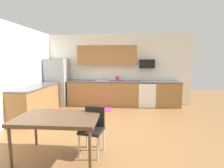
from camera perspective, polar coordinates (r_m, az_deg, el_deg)
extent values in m
plane|color=olive|center=(4.50, -1.04, -14.51)|extent=(12.00, 12.00, 0.00)
cube|color=white|center=(6.81, 1.10, 4.83)|extent=(5.80, 0.10, 2.70)
cube|color=white|center=(5.16, -31.85, 2.64)|extent=(0.10, 5.80, 2.70)
cube|color=olive|center=(6.62, -2.84, -3.13)|extent=(2.64, 0.60, 0.90)
cube|color=olive|center=(6.74, 17.64, -3.29)|extent=(0.91, 0.60, 0.90)
cube|color=olive|center=(5.78, -23.67, -5.44)|extent=(0.60, 2.00, 0.90)
cube|color=#4C4C51|center=(6.50, 0.90, 0.88)|extent=(4.80, 0.64, 0.04)
cube|color=#4C4C51|center=(5.69, -23.94, -0.82)|extent=(0.64, 2.00, 0.04)
cube|color=olive|center=(6.61, -1.64, 9.50)|extent=(2.20, 0.34, 0.70)
cube|color=#9EA0A5|center=(6.92, -17.47, 0.62)|extent=(0.76, 0.70, 1.76)
cube|color=white|center=(6.61, 11.24, -3.37)|extent=(0.60, 0.60, 0.88)
cube|color=black|center=(6.54, 11.35, 0.54)|extent=(0.60, 0.60, 0.03)
cube|color=black|center=(6.59, 11.41, 6.53)|extent=(0.54, 0.36, 0.32)
cube|color=#A5A8AD|center=(6.55, -3.13, 0.57)|extent=(0.48, 0.40, 0.14)
cylinder|color=#B2B5BA|center=(6.71, -2.94, 2.12)|extent=(0.02, 0.02, 0.24)
cube|color=brown|center=(3.22, -17.35, -10.60)|extent=(1.40, 0.90, 0.06)
cylinder|color=brown|center=(3.33, -30.52, -17.62)|extent=(0.05, 0.05, 0.69)
cylinder|color=brown|center=(2.85, -7.26, -21.05)|extent=(0.05, 0.05, 0.69)
cylinder|color=brown|center=(3.94, -23.86, -13.23)|extent=(0.05, 0.05, 0.69)
cylinder|color=brown|center=(3.54, -4.60, -14.99)|extent=(0.05, 0.05, 0.69)
cube|color=black|center=(3.27, -6.73, -14.95)|extent=(0.46, 0.46, 0.05)
cube|color=black|center=(3.36, -5.65, -10.67)|extent=(0.38, 0.11, 0.40)
cylinder|color=#B2B2B7|center=(3.29, -10.72, -19.44)|extent=(0.03, 0.03, 0.42)
cylinder|color=#B2B2B7|center=(3.18, -4.79, -20.41)|extent=(0.03, 0.03, 0.42)
cylinder|color=#B2B2B7|center=(3.57, -8.29, -17.11)|extent=(0.03, 0.03, 0.42)
cylinder|color=#B2B2B7|center=(3.46, -2.83, -17.86)|extent=(0.03, 0.03, 0.42)
cube|color=#CC3372|center=(6.10, -3.48, -8.40)|extent=(0.70, 0.50, 0.01)
cylinder|color=#CC3372|center=(6.54, 1.71, 1.79)|extent=(0.14, 0.14, 0.20)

